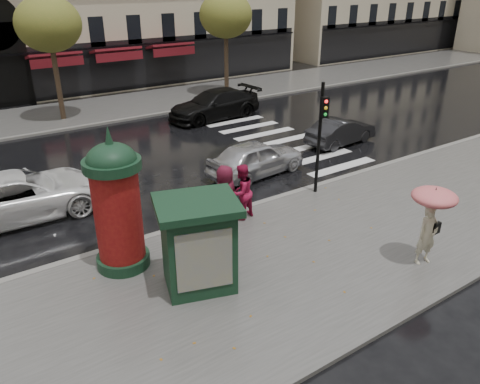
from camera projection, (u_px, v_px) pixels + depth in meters
ground at (295, 249)px, 14.10m from camera, size 160.00×160.00×0.00m
near_sidewalk at (306, 255)px, 13.69m from camera, size 90.00×7.00×0.12m
far_sidewalk at (93, 110)px, 28.37m from camera, size 90.00×6.00×0.12m
near_kerb at (240, 210)px, 16.33m from camera, size 90.00×0.25×0.14m
far_kerb at (110, 122)px, 26.11m from camera, size 90.00×0.25×0.14m
zebra_crossing at (265, 134)px, 24.36m from camera, size 3.60×11.75×0.01m
tree_far_left at (48, 25)px, 24.46m from camera, size 3.40×3.40×6.64m
tree_far_right at (226, 15)px, 30.03m from camera, size 3.40×3.40×6.64m
woman_umbrella at (431, 214)px, 12.62m from camera, size 1.21×1.21×2.33m
woman_red at (241, 192)px, 15.28m from camera, size 1.07×0.93×1.90m
man_burgundy at (225, 195)px, 14.95m from camera, size 1.05×0.76×1.99m
morris_column at (117, 203)px, 12.34m from camera, size 1.50×1.50×4.04m
traffic_light at (321, 128)px, 16.48m from camera, size 0.30×0.40×4.09m
newsstand at (198, 243)px, 11.78m from camera, size 2.43×2.22×2.43m
car_silver at (256, 158)px, 19.08m from camera, size 4.45×2.14×1.47m
car_darkgrey at (341, 131)px, 22.67m from camera, size 3.95×1.67×1.27m
car_white at (20, 195)px, 15.71m from camera, size 5.70×2.67×1.58m
car_black at (214, 105)px, 26.71m from camera, size 5.66×2.57×1.61m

